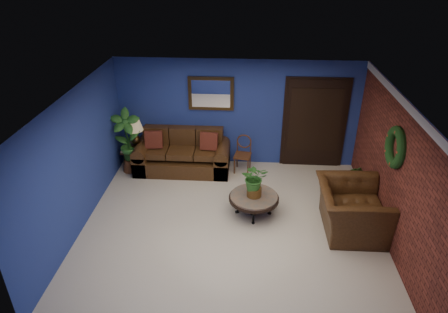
# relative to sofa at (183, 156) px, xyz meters

# --- Properties ---
(floor) EXTENTS (5.50, 5.50, 0.00)m
(floor) POSITION_rel_sofa_xyz_m (1.24, -2.08, -0.32)
(floor) COLOR beige
(floor) RESTS_ON ground
(wall_back) EXTENTS (5.50, 0.04, 2.50)m
(wall_back) POSITION_rel_sofa_xyz_m (1.24, 0.42, 0.93)
(wall_back) COLOR navy
(wall_back) RESTS_ON ground
(wall_left) EXTENTS (0.04, 5.00, 2.50)m
(wall_left) POSITION_rel_sofa_xyz_m (-1.51, -2.08, 0.93)
(wall_left) COLOR navy
(wall_left) RESTS_ON ground
(wall_right_brick) EXTENTS (0.04, 5.00, 2.50)m
(wall_right_brick) POSITION_rel_sofa_xyz_m (3.99, -2.08, 0.93)
(wall_right_brick) COLOR maroon
(wall_right_brick) RESTS_ON ground
(ceiling) EXTENTS (5.50, 5.00, 0.02)m
(ceiling) POSITION_rel_sofa_xyz_m (1.24, -2.08, 2.18)
(ceiling) COLOR silver
(ceiling) RESTS_ON wall_back
(crown_molding) EXTENTS (0.03, 5.00, 0.14)m
(crown_molding) POSITION_rel_sofa_xyz_m (3.96, -2.08, 2.11)
(crown_molding) COLOR white
(crown_molding) RESTS_ON wall_right_brick
(wall_mirror) EXTENTS (1.02, 0.06, 0.77)m
(wall_mirror) POSITION_rel_sofa_xyz_m (0.64, 0.38, 1.40)
(wall_mirror) COLOR #422E16
(wall_mirror) RESTS_ON wall_back
(closet_door) EXTENTS (1.44, 0.06, 2.18)m
(closet_door) POSITION_rel_sofa_xyz_m (2.99, 0.39, 0.73)
(closet_door) COLOR black
(closet_door) RESTS_ON wall_back
(wreath) EXTENTS (0.16, 0.72, 0.72)m
(wreath) POSITION_rel_sofa_xyz_m (3.93, -2.03, 1.38)
(wreath) COLOR black
(wreath) RESTS_ON wall_right_brick
(sofa) EXTENTS (2.15, 0.93, 0.97)m
(sofa) POSITION_rel_sofa_xyz_m (0.00, 0.00, 0.00)
(sofa) COLOR #4A2B15
(sofa) RESTS_ON ground
(coffee_table) EXTENTS (0.96, 0.96, 0.41)m
(coffee_table) POSITION_rel_sofa_xyz_m (1.64, -1.68, 0.04)
(coffee_table) COLOR #56514B
(coffee_table) RESTS_ON ground
(end_table) EXTENTS (0.61, 0.61, 0.56)m
(end_table) POSITION_rel_sofa_xyz_m (-1.06, -0.03, 0.11)
(end_table) COLOR #56514B
(end_table) RESTS_ON ground
(table_lamp) EXTENTS (0.39, 0.39, 0.65)m
(table_lamp) POSITION_rel_sofa_xyz_m (-1.06, -0.03, 0.67)
(table_lamp) COLOR #422E16
(table_lamp) RESTS_ON end_table
(side_chair) EXTENTS (0.42, 0.42, 0.86)m
(side_chair) POSITION_rel_sofa_xyz_m (1.39, 0.03, 0.17)
(side_chair) COLOR #572A18
(side_chair) RESTS_ON ground
(armchair) EXTENTS (1.18, 1.34, 0.87)m
(armchair) POSITION_rel_sofa_xyz_m (3.39, -2.04, 0.12)
(armchair) COLOR #4A2B15
(armchair) RESTS_ON ground
(coffee_plant) EXTENTS (0.51, 0.45, 0.67)m
(coffee_plant) POSITION_rel_sofa_xyz_m (1.64, -1.68, 0.46)
(coffee_plant) COLOR brown
(coffee_plant) RESTS_ON coffee_table
(floor_plant) EXTENTS (0.44, 0.39, 0.83)m
(floor_plant) POSITION_rel_sofa_xyz_m (3.59, -1.07, 0.11)
(floor_plant) COLOR brown
(floor_plant) RESTS_ON ground
(tall_plant) EXTENTS (0.74, 0.58, 1.50)m
(tall_plant) POSITION_rel_sofa_xyz_m (-1.21, -0.19, 0.50)
(tall_plant) COLOR brown
(tall_plant) RESTS_ON ground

